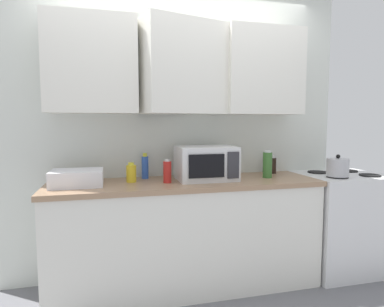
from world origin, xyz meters
name	(u,v)px	position (x,y,z in m)	size (l,w,h in m)	color
wall_back_with_cabinets	(180,100)	(0.00, -0.07, 1.57)	(3.08, 0.50, 2.60)	silver
counter_run	(186,234)	(0.00, -0.30, 0.45)	(2.21, 0.63, 0.90)	white
stove_range	(341,221)	(1.49, -0.32, 0.45)	(0.76, 0.64, 0.91)	silver
kettle	(338,167)	(1.32, -0.46, 0.99)	(0.19, 0.19, 0.19)	#B2B2B7
microwave	(206,163)	(0.17, -0.28, 1.04)	(0.48, 0.37, 0.28)	silver
dish_rack	(77,178)	(-0.85, -0.30, 0.96)	(0.38, 0.30, 0.12)	silver
bottle_yellow_mustard	(131,173)	(-0.44, -0.24, 0.97)	(0.08, 0.08, 0.16)	gold
bottle_soy_dark	(272,165)	(0.88, -0.10, 0.98)	(0.08, 0.08, 0.17)	black
bottle_red_sauce	(167,172)	(-0.16, -0.34, 0.99)	(0.06, 0.06, 0.19)	red
bottle_green_oil	(267,164)	(0.72, -0.32, 1.01)	(0.08, 0.08, 0.24)	#386B2D
bottle_blue_cleaner	(145,167)	(-0.31, -0.10, 1.00)	(0.06, 0.06, 0.22)	#2D56B7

